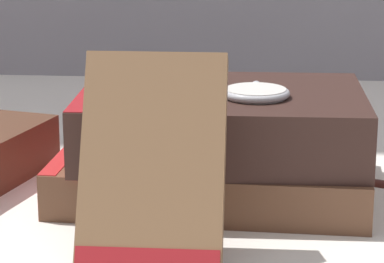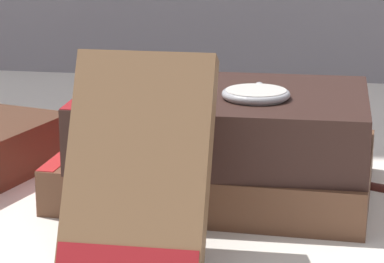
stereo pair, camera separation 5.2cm
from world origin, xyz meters
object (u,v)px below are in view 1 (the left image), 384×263
Objects in this scene: book_flat_bottom at (207,169)px; pocket_watch at (256,93)px; book_flat_top at (214,122)px; reading_glasses at (129,140)px; book_leaning_front at (153,170)px.

pocket_watch is at bearing -34.39° from book_flat_bottom.
reading_glasses is (-0.08, 0.13, -0.05)m from book_flat_top.
book_flat_bottom is 0.07m from pocket_watch.
pocket_watch is (0.03, -0.02, 0.02)m from book_flat_top.
pocket_watch is 0.52× the size of reading_glasses.
book_leaning_front reaches higher than book_flat_bottom.
book_flat_bottom is at bearing 120.08° from book_flat_top.
book_leaning_front is at bearing -88.11° from reading_glasses.
book_leaning_front is 1.28× the size of reading_glasses.
book_leaning_front is (-0.02, -0.13, 0.04)m from book_flat_bottom.
reading_glasses is at bearing 126.42° from pocket_watch.
pocket_watch is at bearing 60.57° from book_leaning_front.
book_flat_top reaches higher than reading_glasses.
book_flat_bottom is at bearing 79.77° from book_leaning_front.
pocket_watch is at bearing -63.41° from reading_glasses.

